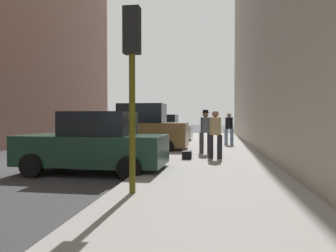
% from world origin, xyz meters
% --- Properties ---
extents(ground_plane, '(120.00, 120.00, 0.00)m').
position_xyz_m(ground_plane, '(0.00, 0.00, 0.00)').
color(ground_plane, '#38383A').
extents(sidewalk, '(4.00, 40.00, 0.15)m').
position_xyz_m(sidewalk, '(6.00, 0.00, 0.07)').
color(sidewalk, gray).
rests_on(sidewalk, ground_plane).
extents(parked_dark_green_sedan, '(4.25, 2.16, 1.79)m').
position_xyz_m(parked_dark_green_sedan, '(2.65, -1.35, 0.85)').
color(parked_dark_green_sedan, '#193828').
rests_on(parked_dark_green_sedan, ground_plane).
extents(parked_bronze_suv, '(4.61, 2.09, 2.25)m').
position_xyz_m(parked_bronze_suv, '(2.65, 4.46, 1.03)').
color(parked_bronze_suv, brown).
rests_on(parked_bronze_suv, ground_plane).
extents(parked_silver_sedan, '(4.26, 2.17, 1.79)m').
position_xyz_m(parked_silver_sedan, '(2.65, 10.57, 0.85)').
color(parked_silver_sedan, '#B7BABF').
rests_on(parked_silver_sedan, ground_plane).
extents(fire_hydrant, '(0.42, 0.22, 0.70)m').
position_xyz_m(fire_hydrant, '(4.45, 6.31, 0.50)').
color(fire_hydrant, red).
rests_on(fire_hydrant, sidewalk).
extents(traffic_light, '(0.32, 0.32, 3.60)m').
position_xyz_m(traffic_light, '(4.50, -4.24, 2.76)').
color(traffic_light, '#514C0F').
rests_on(traffic_light, sidewalk).
extents(pedestrian_in_jeans, '(0.53, 0.50, 1.71)m').
position_xyz_m(pedestrian_in_jeans, '(6.92, 7.45, 1.10)').
color(pedestrian_in_jeans, '#728CB2').
rests_on(pedestrian_in_jeans, sidewalk).
extents(pedestrian_with_beanie, '(0.50, 0.40, 1.78)m').
position_xyz_m(pedestrian_with_beanie, '(5.76, 3.03, 1.14)').
color(pedestrian_with_beanie, '#333338').
rests_on(pedestrian_with_beanie, sidewalk).
extents(pedestrian_in_tan_coat, '(0.53, 0.48, 1.71)m').
position_xyz_m(pedestrian_in_tan_coat, '(6.14, 1.32, 1.10)').
color(pedestrian_in_tan_coat, black).
rests_on(pedestrian_in_tan_coat, sidewalk).
extents(duffel_bag, '(0.32, 0.44, 0.28)m').
position_xyz_m(duffel_bag, '(5.15, 1.12, 0.29)').
color(duffel_bag, black).
rests_on(duffel_bag, sidewalk).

